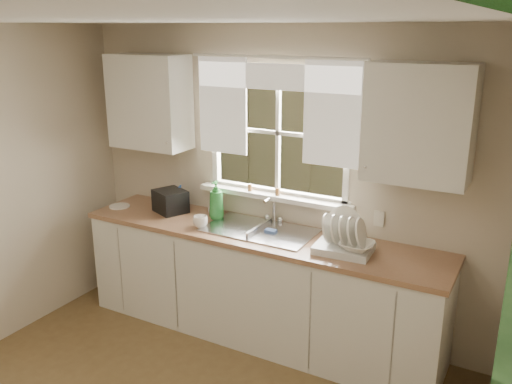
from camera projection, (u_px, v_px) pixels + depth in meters
The scene contains 19 objects.
room_walls at pixel (92, 281), 2.74m from camera, with size 3.62×4.02×2.50m.
ceiling at pixel (78, 20), 2.43m from camera, with size 3.60×4.00×0.02m, color silver.
window at pixel (277, 153), 4.40m from camera, with size 1.38×0.16×1.06m.
curtains at pixel (275, 99), 4.22m from camera, with size 1.50×0.03×0.81m.
base_cabinets at pixel (258, 286), 4.44m from camera, with size 3.00×0.62×0.87m, color silver.
countertop at pixel (258, 234), 4.30m from camera, with size 3.04×0.65×0.04m, color #936949.
upper_cabinet_left at pixel (150, 102), 4.68m from camera, with size 0.70×0.33×0.80m, color silver.
upper_cabinet_right at pixel (419, 124), 3.61m from camera, with size 0.70×0.33×0.80m, color silver.
wall_outlet at pixel (379, 219), 4.10m from camera, with size 0.08×0.01×0.12m, color beige.
sill_jars at pixel (263, 190), 4.48m from camera, with size 0.30×0.04×0.06m.
sink at pixel (260, 239), 4.34m from camera, with size 0.88×0.52×0.40m.
dish_rack at pixel (344, 241), 3.90m from camera, with size 0.42×0.33×0.30m.
bowl at pixel (357, 246), 3.81m from camera, with size 0.24×0.24×0.06m, color white.
soap_bottle_a at pixel (216, 200), 4.55m from camera, with size 0.13×0.13×0.33m, color #287C32.
soap_bottle_b at pixel (181, 197), 4.85m from camera, with size 0.09×0.10×0.21m, color #305CB4.
soap_bottle_c at pixel (215, 207), 4.66m from camera, with size 0.11×0.11×0.15m, color beige.
saucer at pixel (119, 206), 4.90m from camera, with size 0.18×0.18×0.01m, color white.
cup at pixel (200, 222), 4.39m from camera, with size 0.12×0.12×0.10m, color silver.
black_appliance at pixel (170, 201), 4.74m from camera, with size 0.27×0.23×0.20m, color black.
Camera 1 is at (1.93, -1.84, 2.47)m, focal length 38.00 mm.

